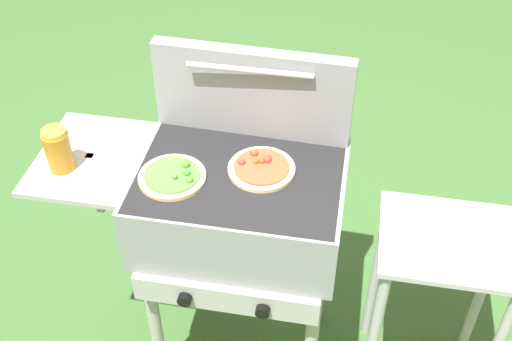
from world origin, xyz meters
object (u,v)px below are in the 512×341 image
object	(u,v)px
grill	(236,208)
prep_table	(439,282)
pizza_veggie	(173,176)
sauce_jar	(58,150)
pizza_pepperoni	(261,167)

from	to	relation	value
grill	prep_table	distance (m)	0.71
prep_table	pizza_veggie	bearing A→B (deg)	-176.16
sauce_jar	grill	bearing A→B (deg)	7.02
pizza_pepperoni	prep_table	xyz separation A→B (m)	(0.60, -0.03, -0.38)
pizza_veggie	sauce_jar	size ratio (longest dim) A/B	1.42
sauce_jar	prep_table	xyz separation A→B (m)	(1.20, 0.07, -0.44)
sauce_jar	prep_table	bearing A→B (deg)	3.29
grill	sauce_jar	bearing A→B (deg)	-172.98
pizza_veggie	prep_table	distance (m)	0.93
pizza_veggie	sauce_jar	world-z (taller)	sauce_jar
grill	sauce_jar	size ratio (longest dim) A/B	6.69
grill	prep_table	world-z (taller)	grill
grill	sauce_jar	world-z (taller)	sauce_jar
pizza_veggie	pizza_pepperoni	bearing A→B (deg)	18.63
pizza_pepperoni	grill	bearing A→B (deg)	-156.56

